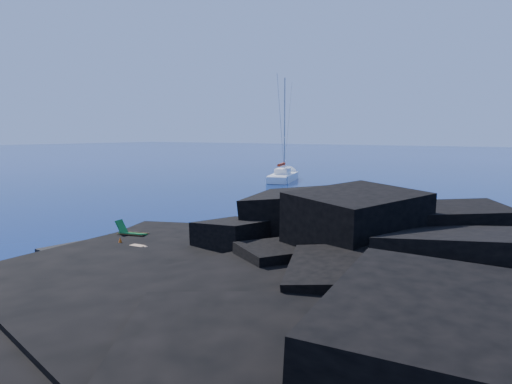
% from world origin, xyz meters
% --- Properties ---
extents(ground, '(400.00, 400.00, 0.00)m').
position_xyz_m(ground, '(0.00, 0.00, 0.00)').
color(ground, '#04163D').
rests_on(ground, ground).
extents(headland, '(24.00, 24.00, 3.60)m').
position_xyz_m(headland, '(13.00, 3.00, 0.00)').
color(headland, black).
rests_on(headland, ground).
extents(beach, '(9.08, 6.86, 0.70)m').
position_xyz_m(beach, '(4.50, 0.50, 0.00)').
color(beach, black).
rests_on(beach, ground).
extents(surf_foam, '(10.00, 8.00, 0.06)m').
position_xyz_m(surf_foam, '(5.00, 5.00, 0.00)').
color(surf_foam, white).
rests_on(surf_foam, ground).
extents(sailboat, '(6.45, 11.84, 12.29)m').
position_xyz_m(sailboat, '(-9.35, 35.98, 0.00)').
color(sailboat, white).
rests_on(sailboat, ground).
extents(deck_chair, '(1.70, 1.06, 1.08)m').
position_xyz_m(deck_chair, '(2.33, 1.90, 0.89)').
color(deck_chair, '#1A782F').
rests_on(deck_chair, beach).
extents(towel, '(2.18, 1.16, 0.06)m').
position_xyz_m(towel, '(4.35, 0.34, 0.38)').
color(towel, silver).
rests_on(towel, beach).
extents(sunbather, '(2.03, 0.65, 0.27)m').
position_xyz_m(sunbather, '(4.35, 0.34, 0.54)').
color(sunbather, tan).
rests_on(sunbather, towel).
extents(marker_cone, '(0.44, 0.44, 0.54)m').
position_xyz_m(marker_cone, '(3.19, 0.33, 0.62)').
color(marker_cone, '#D3500B').
rests_on(marker_cone, beach).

